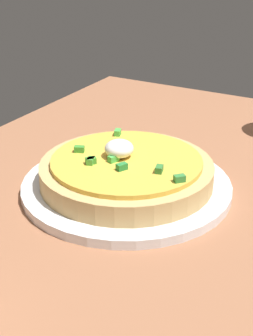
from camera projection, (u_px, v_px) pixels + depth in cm
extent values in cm
cube|color=#965F41|center=(189.00, 248.00, 55.70)|extent=(103.24, 82.43, 2.26)
cylinder|color=white|center=(127.00, 186.00, 65.02)|extent=(26.81, 26.81, 1.19)
cylinder|color=tan|center=(127.00, 173.00, 64.18)|extent=(22.03, 22.03, 2.68)
cylinder|color=gold|center=(127.00, 161.00, 63.46)|extent=(19.11, 19.11, 0.59)
ellipsoid|color=white|center=(119.00, 149.00, 63.49)|extent=(3.66, 3.66, 2.22)
cube|color=#268037|center=(122.00, 167.00, 60.40)|extent=(1.50, 1.28, 0.80)
cube|color=green|center=(91.00, 161.00, 61.90)|extent=(1.46, 1.13, 0.80)
cube|color=green|center=(79.00, 149.00, 65.08)|extent=(1.25, 1.49, 0.80)
cube|color=green|center=(113.00, 159.00, 62.46)|extent=(1.48, 1.20, 0.80)
cube|color=#347E34|center=(159.00, 169.00, 59.80)|extent=(1.44, 1.10, 0.80)
cube|color=#35853A|center=(180.00, 178.00, 57.63)|extent=(1.48, 1.46, 0.80)
cube|color=#419430|center=(91.00, 161.00, 61.92)|extent=(1.49, 1.45, 0.80)
cube|color=green|center=(118.00, 132.00, 70.28)|extent=(1.48, 1.19, 0.80)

